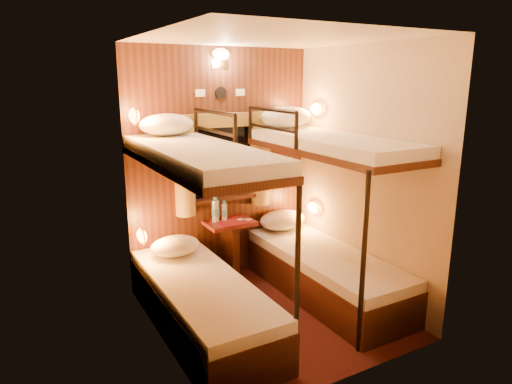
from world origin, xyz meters
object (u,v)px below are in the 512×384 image
bunk_left (201,268)px  bunk_right (326,242)px  table (230,242)px  bottle_left (215,211)px  bottle_right (224,212)px

bunk_left → bunk_right: same height
bunk_left → table: 1.02m
bunk_left → bottle_left: size_ratio=7.15×
table → bottle_left: size_ratio=2.46×
table → bunk_right: bearing=-50.3°
bunk_left → table: bunk_left is taller
bottle_left → bottle_right: bearing=-5.4°
table → bottle_left: bottle_left is taller
bottle_right → bottle_left: bearing=174.6°
bunk_left → table: size_ratio=2.90×
bunk_right → bottle_left: bunk_right is taller
table → bottle_right: 0.33m
table → bottle_left: bearing=155.4°
table → bottle_left: 0.38m
bunk_right → bottle_right: bunk_right is taller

